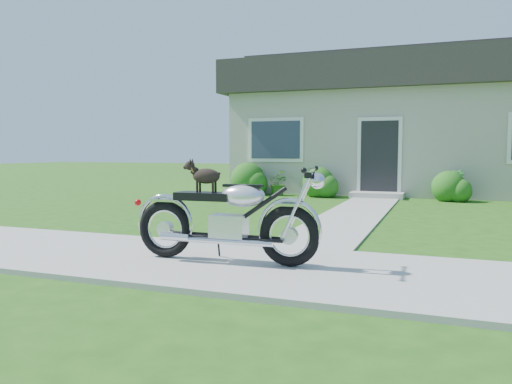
% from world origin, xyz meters
% --- Properties ---
extents(ground, '(80.00, 80.00, 0.00)m').
position_xyz_m(ground, '(0.00, 0.00, 0.00)').
color(ground, '#235114').
rests_on(ground, ground).
extents(sidewalk, '(24.00, 2.20, 0.04)m').
position_xyz_m(sidewalk, '(0.00, 0.00, 0.02)').
color(sidewalk, '#9E9B93').
rests_on(sidewalk, ground).
extents(walkway, '(1.20, 8.00, 0.03)m').
position_xyz_m(walkway, '(-1.50, 5.00, 0.01)').
color(walkway, '#9E9B93').
rests_on(walkway, ground).
extents(house, '(12.60, 7.03, 4.50)m').
position_xyz_m(house, '(-0.00, 11.99, 2.16)').
color(house, beige).
rests_on(house, ground).
extents(shrub_row, '(10.33, 1.15, 1.15)m').
position_xyz_m(shrub_row, '(0.36, 8.50, 0.43)').
color(shrub_row, '#245D18').
rests_on(shrub_row, ground).
extents(potted_plant_left, '(0.83, 0.85, 0.71)m').
position_xyz_m(potted_plant_left, '(-4.32, 8.55, 0.36)').
color(potted_plant_left, '#285D18').
rests_on(potted_plant_left, ground).
extents(potted_plant_right, '(0.62, 0.62, 0.80)m').
position_xyz_m(potted_plant_right, '(0.46, 8.55, 0.40)').
color(potted_plant_right, '#185A1D').
rests_on(potted_plant_right, ground).
extents(motorcycle_with_dog, '(2.22, 0.60, 1.13)m').
position_xyz_m(motorcycle_with_dog, '(-2.10, -0.01, 0.54)').
color(motorcycle_with_dog, black).
rests_on(motorcycle_with_dog, sidewalk).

